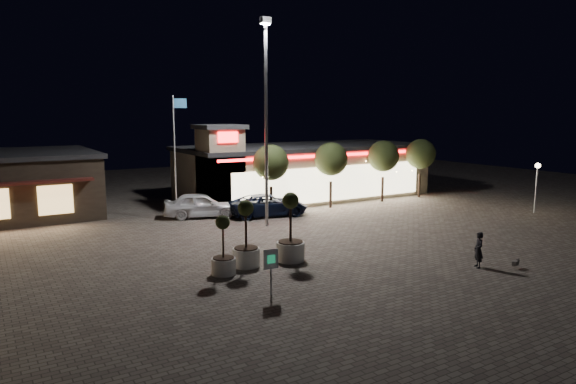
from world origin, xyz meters
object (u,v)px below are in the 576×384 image
pickup_truck (268,205)px  pedestrian (478,250)px  planter_mid (246,246)px  planter_left (223,256)px  white_sedan (202,205)px  valet_sign (271,263)px

pickup_truck → pedestrian: pedestrian is taller
pedestrian → planter_mid: bearing=-94.1°
pickup_truck → planter_mid: (-6.48, -9.56, 0.20)m
planter_left → white_sedan: bearing=72.4°
white_sedan → planter_mid: size_ratio=1.61×
pedestrian → planter_mid: (-8.83, 5.59, 0.13)m
pedestrian → valet_sign: (-9.70, 1.76, 0.46)m
valet_sign → pickup_truck: bearing=61.2°
planter_left → valet_sign: planter_left is taller
planter_left → pedestrian: bearing=-26.4°
pickup_truck → pedestrian: size_ratio=3.30×
pickup_truck → white_sedan: (-4.05, 1.87, 0.10)m
pickup_truck → pedestrian: (2.35, -15.15, 0.07)m
planter_left → valet_sign: bearing=-81.5°
white_sedan → planter_mid: 11.69m
white_sedan → valet_sign: bearing=-171.8°
pedestrian → planter_left: (-10.19, 5.06, -0.01)m
planter_left → planter_mid: bearing=21.4°
planter_mid → valet_sign: planter_mid is taller
pickup_truck → planter_left: size_ratio=2.06×
pickup_truck → planter_mid: 11.55m
white_sedan → planter_mid: planter_mid is taller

